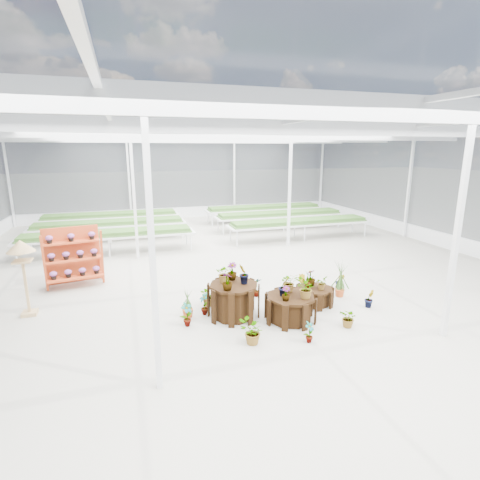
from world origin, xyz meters
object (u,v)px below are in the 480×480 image
object	(u,v)px
plinth_mid	(290,308)
plinth_low	(314,296)
plinth_tall	(234,300)
bird_table	(25,278)
shelf_rack	(73,258)

from	to	relation	value
plinth_mid	plinth_low	distance (m)	1.22
plinth_tall	bird_table	bearing A→B (deg)	161.62
plinth_mid	shelf_rack	size ratio (longest dim) A/B	0.69
plinth_mid	shelf_rack	distance (m)	6.46
plinth_tall	shelf_rack	size ratio (longest dim) A/B	0.71
shelf_rack	plinth_low	bearing A→B (deg)	-38.27
plinth_tall	shelf_rack	distance (m)	5.15
plinth_mid	shelf_rack	world-z (taller)	shelf_rack
plinth_tall	plinth_mid	world-z (taller)	plinth_tall
plinth_low	shelf_rack	distance (m)	6.91
plinth_mid	plinth_low	world-z (taller)	plinth_mid
bird_table	plinth_tall	bearing A→B (deg)	-17.15
plinth_tall	plinth_low	xyz separation A→B (m)	(2.20, 0.10, -0.19)
plinth_low	bird_table	distance (m)	7.08
shelf_rack	bird_table	xyz separation A→B (m)	(-0.85, -1.86, 0.09)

